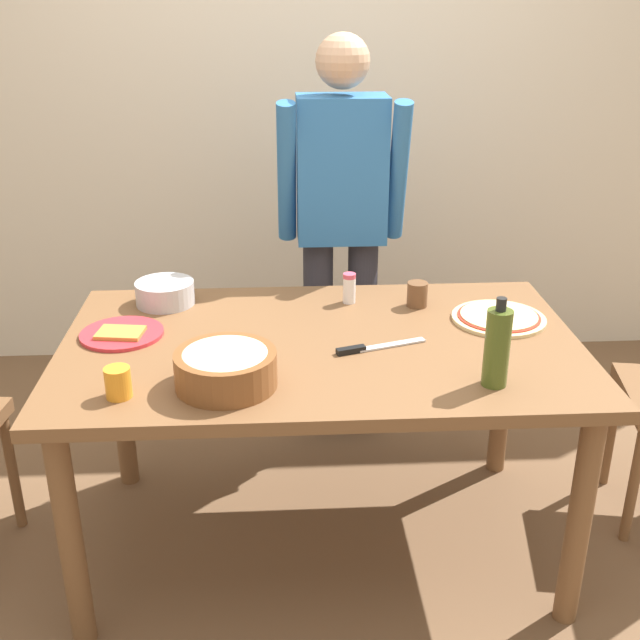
{
  "coord_description": "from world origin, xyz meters",
  "views": [
    {
      "loc": [
        -0.13,
        -2.18,
        1.77
      ],
      "look_at": [
        0.0,
        0.05,
        0.81
      ],
      "focal_mm": 43.74,
      "sensor_mm": 36.0,
      "label": 1
    }
  ],
  "objects_px": {
    "mixing_bowl_steel": "(165,293)",
    "salt_shaker": "(349,288)",
    "chef_knife": "(370,348)",
    "plate_with_slice": "(122,333)",
    "cup_orange": "(118,383)",
    "olive_oil_bottle": "(497,347)",
    "popcorn_bowl": "(226,366)",
    "cup_small_brown": "(417,294)",
    "dining_table": "(321,368)",
    "person_cook": "(341,217)",
    "pizza_raw_on_board": "(499,318)"
  },
  "relations": [
    {
      "from": "plate_with_slice",
      "to": "chef_knife",
      "type": "distance_m",
      "value": 0.78
    },
    {
      "from": "salt_shaker",
      "to": "popcorn_bowl",
      "type": "bearing_deg",
      "value": -123.64
    },
    {
      "from": "chef_knife",
      "to": "olive_oil_bottle",
      "type": "bearing_deg",
      "value": -37.62
    },
    {
      "from": "cup_small_brown",
      "to": "salt_shaker",
      "type": "height_order",
      "value": "salt_shaker"
    },
    {
      "from": "person_cook",
      "to": "chef_knife",
      "type": "relative_size",
      "value": 5.71
    },
    {
      "from": "cup_orange",
      "to": "salt_shaker",
      "type": "bearing_deg",
      "value": 43.3
    },
    {
      "from": "cup_orange",
      "to": "cup_small_brown",
      "type": "height_order",
      "value": "same"
    },
    {
      "from": "salt_shaker",
      "to": "chef_knife",
      "type": "bearing_deg",
      "value": -85.7
    },
    {
      "from": "pizza_raw_on_board",
      "to": "chef_knife",
      "type": "bearing_deg",
      "value": -155.98
    },
    {
      "from": "olive_oil_bottle",
      "to": "cup_orange",
      "type": "bearing_deg",
      "value": -179.37
    },
    {
      "from": "salt_shaker",
      "to": "chef_knife",
      "type": "relative_size",
      "value": 0.37
    },
    {
      "from": "dining_table",
      "to": "cup_orange",
      "type": "height_order",
      "value": "cup_orange"
    },
    {
      "from": "olive_oil_bottle",
      "to": "cup_orange",
      "type": "height_order",
      "value": "olive_oil_bottle"
    },
    {
      "from": "person_cook",
      "to": "cup_small_brown",
      "type": "height_order",
      "value": "person_cook"
    },
    {
      "from": "pizza_raw_on_board",
      "to": "cup_small_brown",
      "type": "xyz_separation_m",
      "value": [
        -0.25,
        0.14,
        0.03
      ]
    },
    {
      "from": "olive_oil_bottle",
      "to": "chef_knife",
      "type": "xyz_separation_m",
      "value": [
        -0.31,
        0.24,
        -0.11
      ]
    },
    {
      "from": "mixing_bowl_steel",
      "to": "cup_orange",
      "type": "relative_size",
      "value": 2.35
    },
    {
      "from": "olive_oil_bottle",
      "to": "cup_small_brown",
      "type": "distance_m",
      "value": 0.59
    },
    {
      "from": "cup_small_brown",
      "to": "salt_shaker",
      "type": "distance_m",
      "value": 0.23
    },
    {
      "from": "person_cook",
      "to": "chef_knife",
      "type": "bearing_deg",
      "value": -88.51
    },
    {
      "from": "mixing_bowl_steel",
      "to": "cup_orange",
      "type": "distance_m",
      "value": 0.66
    },
    {
      "from": "plate_with_slice",
      "to": "mixing_bowl_steel",
      "type": "distance_m",
      "value": 0.28
    },
    {
      "from": "plate_with_slice",
      "to": "cup_small_brown",
      "type": "xyz_separation_m",
      "value": [
        0.97,
        0.19,
        0.03
      ]
    },
    {
      "from": "person_cook",
      "to": "chef_knife",
      "type": "height_order",
      "value": "person_cook"
    },
    {
      "from": "plate_with_slice",
      "to": "salt_shaker",
      "type": "relative_size",
      "value": 2.45
    },
    {
      "from": "dining_table",
      "to": "plate_with_slice",
      "type": "bearing_deg",
      "value": 172.95
    },
    {
      "from": "dining_table",
      "to": "popcorn_bowl",
      "type": "height_order",
      "value": "popcorn_bowl"
    },
    {
      "from": "mixing_bowl_steel",
      "to": "olive_oil_bottle",
      "type": "relative_size",
      "value": 0.78
    },
    {
      "from": "plate_with_slice",
      "to": "cup_orange",
      "type": "bearing_deg",
      "value": -80.95
    },
    {
      "from": "popcorn_bowl",
      "to": "cup_small_brown",
      "type": "height_order",
      "value": "popcorn_bowl"
    },
    {
      "from": "popcorn_bowl",
      "to": "mixing_bowl_steel",
      "type": "distance_m",
      "value": 0.66
    },
    {
      "from": "chef_knife",
      "to": "plate_with_slice",
      "type": "bearing_deg",
      "value": 169.27
    },
    {
      "from": "dining_table",
      "to": "mixing_bowl_steel",
      "type": "xyz_separation_m",
      "value": [
        -0.52,
        0.34,
        0.13
      ]
    },
    {
      "from": "mixing_bowl_steel",
      "to": "salt_shaker",
      "type": "height_order",
      "value": "salt_shaker"
    },
    {
      "from": "plate_with_slice",
      "to": "mixing_bowl_steel",
      "type": "bearing_deg",
      "value": 68.29
    },
    {
      "from": "chef_knife",
      "to": "popcorn_bowl",
      "type": "bearing_deg",
      "value": -153.92
    },
    {
      "from": "mixing_bowl_steel",
      "to": "chef_knife",
      "type": "distance_m",
      "value": 0.78
    },
    {
      "from": "salt_shaker",
      "to": "cup_orange",
      "type": "bearing_deg",
      "value": -136.7
    },
    {
      "from": "mixing_bowl_steel",
      "to": "salt_shaker",
      "type": "relative_size",
      "value": 1.89
    },
    {
      "from": "popcorn_bowl",
      "to": "salt_shaker",
      "type": "xyz_separation_m",
      "value": [
        0.39,
        0.59,
        -0.01
      ]
    },
    {
      "from": "pizza_raw_on_board",
      "to": "cup_small_brown",
      "type": "distance_m",
      "value": 0.29
    },
    {
      "from": "person_cook",
      "to": "salt_shaker",
      "type": "xyz_separation_m",
      "value": [
        -0.01,
        -0.44,
        -0.13
      ]
    },
    {
      "from": "dining_table",
      "to": "cup_small_brown",
      "type": "relative_size",
      "value": 18.82
    },
    {
      "from": "plate_with_slice",
      "to": "chef_knife",
      "type": "bearing_deg",
      "value": -10.73
    },
    {
      "from": "olive_oil_bottle",
      "to": "cup_orange",
      "type": "xyz_separation_m",
      "value": [
        -1.02,
        -0.01,
        -0.07
      ]
    },
    {
      "from": "person_cook",
      "to": "plate_with_slice",
      "type": "relative_size",
      "value": 6.23
    },
    {
      "from": "dining_table",
      "to": "chef_knife",
      "type": "height_order",
      "value": "chef_knife"
    },
    {
      "from": "plate_with_slice",
      "to": "olive_oil_bottle",
      "type": "xyz_separation_m",
      "value": [
        1.08,
        -0.39,
        0.11
      ]
    },
    {
      "from": "pizza_raw_on_board",
      "to": "salt_shaker",
      "type": "xyz_separation_m",
      "value": [
        -0.48,
        0.18,
        0.04
      ]
    },
    {
      "from": "mixing_bowl_steel",
      "to": "salt_shaker",
      "type": "xyz_separation_m",
      "value": [
        0.63,
        -0.03,
        0.01
      ]
    }
  ]
}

